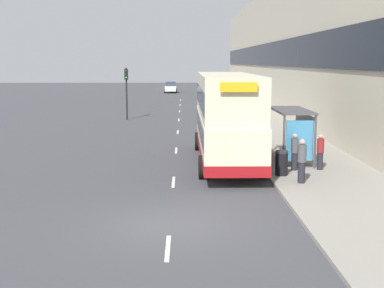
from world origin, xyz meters
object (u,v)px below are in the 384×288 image
pedestrian_at_shelter (295,151)px  bus_shelter (296,126)px  traffic_light_far_kerb (126,85)px  pedestrian_2 (302,161)px  double_decker_bus_near (226,116)px  litter_bin (282,163)px  car_0 (171,87)px  pedestrian_1 (320,152)px

pedestrian_at_shelter → bus_shelter: bearing=77.2°
bus_shelter → traffic_light_far_kerb: traffic_light_far_kerb is taller
pedestrian_2 → pedestrian_at_shelter: bearing=84.8°
bus_shelter → double_decker_bus_near: bearing=172.8°
bus_shelter → litter_bin: size_ratio=4.00×
bus_shelter → traffic_light_far_kerb: (-10.17, 20.05, 1.09)m
double_decker_bus_near → litter_bin: bearing=-59.5°
litter_bin → traffic_light_far_kerb: bearing=111.1°
bus_shelter → pedestrian_2: bearing=-98.7°
litter_bin → traffic_light_far_kerb: 24.93m
car_0 → pedestrian_1: pedestrian_1 is taller
car_0 → pedestrian_1: 62.31m
pedestrian_1 → pedestrian_2: 2.96m
pedestrian_at_shelter → pedestrian_1: pedestrian_at_shelter is taller
double_decker_bus_near → pedestrian_1: bearing=-30.7°
double_decker_bus_near → bus_shelter: bearing=-7.2°
bus_shelter → double_decker_bus_near: double_decker_bus_near is taller
pedestrian_2 → litter_bin: bearing=109.8°
traffic_light_far_kerb → litter_bin: bearing=-68.9°
car_0 → litter_bin: 63.23m
litter_bin → traffic_light_far_kerb: traffic_light_far_kerb is taller
car_0 → traffic_light_far_kerb: size_ratio=0.93×
pedestrian_at_shelter → pedestrian_2: (-0.23, -2.51, 0.06)m
pedestrian_2 → traffic_light_far_kerb: (-9.47, 24.61, 1.93)m
car_0 → traffic_light_far_kerb: (-2.75, -39.77, 2.11)m
traffic_light_far_kerb → pedestrian_2: bearing=-68.9°
pedestrian_at_shelter → double_decker_bus_near: bearing=138.9°
double_decker_bus_near → traffic_light_far_kerb: 20.81m
pedestrian_at_shelter → pedestrian_2: bearing=-95.2°
bus_shelter → pedestrian_1: size_ratio=2.64×
pedestrian_1 → litter_bin: (-1.92, -1.15, -0.28)m
pedestrian_at_shelter → pedestrian_2: size_ratio=0.93×
litter_bin → pedestrian_at_shelter: bearing=54.3°
double_decker_bus_near → litter_bin: double_decker_bus_near is taller
car_0 → traffic_light_far_kerb: 39.92m
car_0 → pedestrian_at_shelter: (6.95, -61.88, 0.12)m
car_0 → litter_bin: bearing=95.6°
double_decker_bus_near → pedestrian_1: double_decker_bus_near is taller
double_decker_bus_near → traffic_light_far_kerb: bearing=109.3°
car_0 → litter_bin: size_ratio=3.87×
pedestrian_at_shelter → pedestrian_1: (1.17, 0.10, -0.02)m
bus_shelter → pedestrian_2: (-0.70, -4.57, -0.84)m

